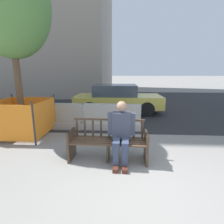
{
  "coord_description": "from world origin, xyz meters",
  "views": [
    {
      "loc": [
        -0.28,
        -2.53,
        1.9
      ],
      "look_at": [
        -0.56,
        2.5,
        0.75
      ],
      "focal_mm": 28.0,
      "sensor_mm": 36.0,
      "label": 1
    }
  ],
  "objects_px": {
    "jersey_barrier_left": "(56,118)",
    "construction_fence": "(22,117)",
    "jersey_barrier_centre": "(111,118)",
    "car_taxi_near": "(117,98)",
    "seated_person": "(121,131)",
    "street_tree": "(9,5)",
    "street_bench": "(108,143)"
  },
  "relations": [
    {
      "from": "street_bench",
      "to": "jersey_barrier_left",
      "type": "bearing_deg",
      "value": 131.93
    },
    {
      "from": "seated_person",
      "to": "street_bench",
      "type": "bearing_deg",
      "value": 166.83
    },
    {
      "from": "street_tree",
      "to": "street_bench",
      "type": "bearing_deg",
      "value": -27.2
    },
    {
      "from": "street_bench",
      "to": "construction_fence",
      "type": "relative_size",
      "value": 1.14
    },
    {
      "from": "jersey_barrier_centre",
      "to": "jersey_barrier_left",
      "type": "bearing_deg",
      "value": -179.64
    },
    {
      "from": "jersey_barrier_left",
      "to": "construction_fence",
      "type": "distance_m",
      "value": 1.13
    },
    {
      "from": "seated_person",
      "to": "construction_fence",
      "type": "distance_m",
      "value": 3.34
    },
    {
      "from": "seated_person",
      "to": "street_tree",
      "type": "bearing_deg",
      "value": 154.0
    },
    {
      "from": "construction_fence",
      "to": "car_taxi_near",
      "type": "xyz_separation_m",
      "value": [
        2.8,
        3.38,
        0.08
      ]
    },
    {
      "from": "jersey_barrier_left",
      "to": "construction_fence",
      "type": "height_order",
      "value": "construction_fence"
    },
    {
      "from": "street_bench",
      "to": "construction_fence",
      "type": "xyz_separation_m",
      "value": [
        -2.72,
        1.4,
        0.19
      ]
    },
    {
      "from": "street_bench",
      "to": "car_taxi_near",
      "type": "distance_m",
      "value": 4.79
    },
    {
      "from": "street_bench",
      "to": "jersey_barrier_left",
      "type": "relative_size",
      "value": 0.85
    },
    {
      "from": "seated_person",
      "to": "street_tree",
      "type": "xyz_separation_m",
      "value": [
        -3.0,
        1.46,
        2.95
      ]
    },
    {
      "from": "street_bench",
      "to": "car_taxi_near",
      "type": "xyz_separation_m",
      "value": [
        0.07,
        4.78,
        0.27
      ]
    },
    {
      "from": "jersey_barrier_left",
      "to": "construction_fence",
      "type": "xyz_separation_m",
      "value": [
        -0.7,
        -0.86,
        0.25
      ]
    },
    {
      "from": "jersey_barrier_centre",
      "to": "car_taxi_near",
      "type": "bearing_deg",
      "value": 86.79
    },
    {
      "from": "construction_fence",
      "to": "seated_person",
      "type": "bearing_deg",
      "value": -26.0
    },
    {
      "from": "street_bench",
      "to": "car_taxi_near",
      "type": "relative_size",
      "value": 0.42
    },
    {
      "from": "jersey_barrier_left",
      "to": "car_taxi_near",
      "type": "distance_m",
      "value": 3.3
    },
    {
      "from": "seated_person",
      "to": "car_taxi_near",
      "type": "relative_size",
      "value": 0.32
    },
    {
      "from": "jersey_barrier_left",
      "to": "construction_fence",
      "type": "bearing_deg",
      "value": -129.0
    },
    {
      "from": "street_tree",
      "to": "construction_fence",
      "type": "bearing_deg",
      "value": -135.0
    },
    {
      "from": "street_bench",
      "to": "jersey_barrier_centre",
      "type": "bearing_deg",
      "value": 91.67
    },
    {
      "from": "jersey_barrier_centre",
      "to": "jersey_barrier_left",
      "type": "xyz_separation_m",
      "value": [
        -1.96,
        -0.01,
        0.0
      ]
    },
    {
      "from": "seated_person",
      "to": "street_tree",
      "type": "distance_m",
      "value": 4.46
    },
    {
      "from": "seated_person",
      "to": "jersey_barrier_centre",
      "type": "distance_m",
      "value": 2.39
    },
    {
      "from": "jersey_barrier_centre",
      "to": "car_taxi_near",
      "type": "relative_size",
      "value": 0.49
    },
    {
      "from": "seated_person",
      "to": "jersey_barrier_left",
      "type": "relative_size",
      "value": 0.66
    },
    {
      "from": "seated_person",
      "to": "jersey_barrier_centre",
      "type": "xyz_separation_m",
      "value": [
        -0.35,
        2.34,
        -0.35
      ]
    },
    {
      "from": "street_bench",
      "to": "construction_fence",
      "type": "height_order",
      "value": "construction_fence"
    },
    {
      "from": "street_tree",
      "to": "car_taxi_near",
      "type": "height_order",
      "value": "street_tree"
    }
  ]
}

